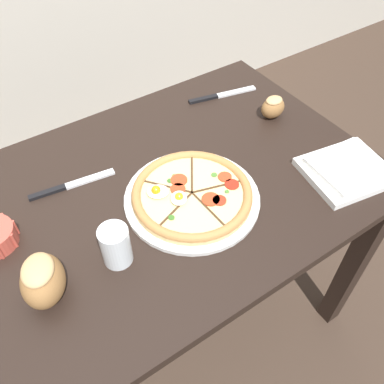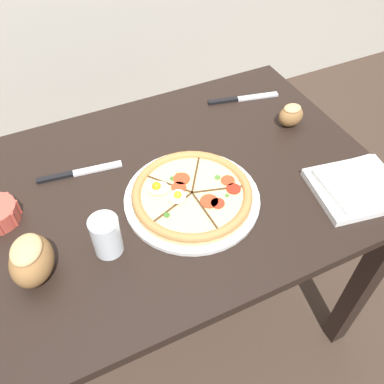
% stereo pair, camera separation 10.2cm
% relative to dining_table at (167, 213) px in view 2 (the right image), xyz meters
% --- Properties ---
extents(ground_plane, '(12.00, 12.00, 0.00)m').
position_rel_dining_table_xyz_m(ground_plane, '(0.00, 0.00, -0.64)').
color(ground_plane, '#3D2D23').
extents(dining_table, '(1.16, 0.78, 0.76)m').
position_rel_dining_table_xyz_m(dining_table, '(0.00, 0.00, 0.00)').
color(dining_table, black).
rests_on(dining_table, ground_plane).
extents(pizza, '(0.35, 0.35, 0.05)m').
position_rel_dining_table_xyz_m(pizza, '(0.04, -0.08, 0.14)').
color(pizza, white).
rests_on(pizza, dining_table).
extents(napkin_folded, '(0.25, 0.22, 0.04)m').
position_rel_dining_table_xyz_m(napkin_folded, '(0.44, -0.24, 0.14)').
color(napkin_folded, white).
rests_on(napkin_folded, dining_table).
extents(bread_piece_near, '(0.13, 0.14, 0.11)m').
position_rel_dining_table_xyz_m(bread_piece_near, '(-0.36, -0.13, 0.18)').
color(bread_piece_near, olive).
rests_on(bread_piece_near, dining_table).
extents(bread_piece_mid, '(0.08, 0.06, 0.07)m').
position_rel_dining_table_xyz_m(bread_piece_mid, '(0.44, 0.07, 0.16)').
color(bread_piece_mid, olive).
rests_on(bread_piece_mid, dining_table).
extents(knife_main, '(0.24, 0.07, 0.01)m').
position_rel_dining_table_xyz_m(knife_main, '(0.38, 0.25, 0.13)').
color(knife_main, silver).
rests_on(knife_main, dining_table).
extents(knife_spare, '(0.23, 0.05, 0.01)m').
position_rel_dining_table_xyz_m(knife_spare, '(-0.20, 0.14, 0.13)').
color(knife_spare, silver).
rests_on(knife_spare, dining_table).
extents(water_glass, '(0.07, 0.07, 0.10)m').
position_rel_dining_table_xyz_m(water_glass, '(-0.20, -0.14, 0.17)').
color(water_glass, white).
rests_on(water_glass, dining_table).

